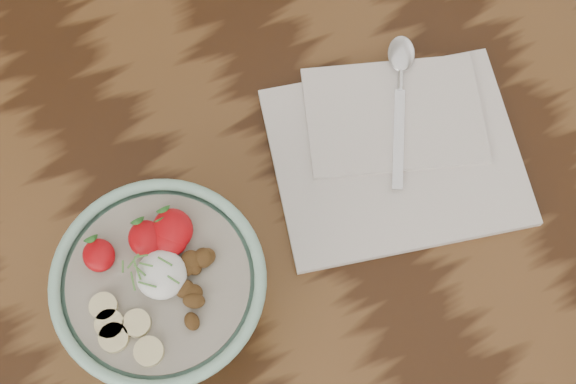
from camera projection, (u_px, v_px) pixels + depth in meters
table at (329, 205)px, 94.44cm from camera, size 160.00×90.00×75.00cm
breakfast_bowl at (164, 291)px, 74.74cm from camera, size 19.42×19.42×12.59cm
napkin at (395, 148)px, 86.15cm from camera, size 30.75×27.28×1.60cm
spoon at (401, 75)px, 87.69cm from camera, size 11.32×16.68×0.96cm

